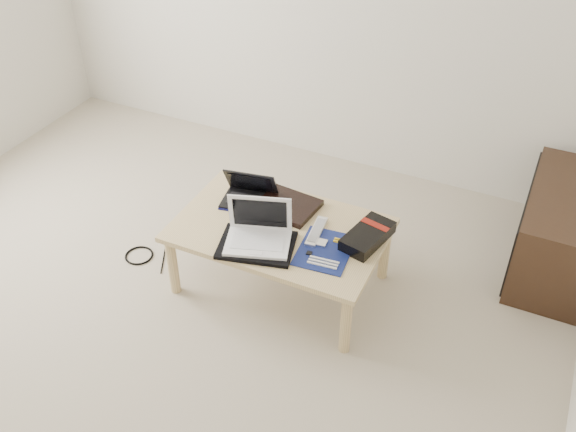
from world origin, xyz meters
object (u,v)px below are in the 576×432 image
at_px(gpu_box, 368,236).
at_px(media_cabinet, 558,230).
at_px(coffee_table, 280,235).
at_px(white_laptop, 259,233).
at_px(netbook, 250,195).

bearing_deg(gpu_box, media_cabinet, 39.14).
relative_size(coffee_table, white_laptop, 2.91).
bearing_deg(netbook, coffee_table, -29.22).
bearing_deg(coffee_table, media_cabinet, 31.16).
xyz_separation_m(coffee_table, netbook, (-0.25, 0.14, 0.09)).
height_order(coffee_table, gpu_box, gpu_box).
bearing_deg(gpu_box, coffee_table, -168.89).
distance_m(netbook, gpu_box, 0.71).
height_order(coffee_table, white_laptop, white_laptop).
relative_size(coffee_table, netbook, 3.44).
relative_size(coffee_table, gpu_box, 3.26).
bearing_deg(white_laptop, gpu_box, 26.60).
relative_size(white_laptop, gpu_box, 1.12).
distance_m(coffee_table, gpu_box, 0.47).
height_order(netbook, white_laptop, white_laptop).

